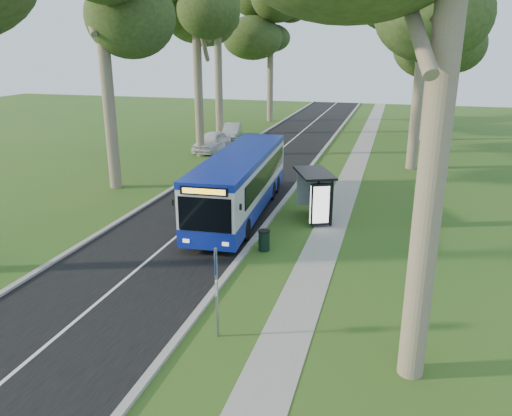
{
  "coord_description": "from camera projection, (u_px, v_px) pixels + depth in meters",
  "views": [
    {
      "loc": [
        5.64,
        -17.81,
        8.16
      ],
      "look_at": [
        0.14,
        1.62,
        1.6
      ],
      "focal_mm": 35.0,
      "sensor_mm": 36.0,
      "label": 1
    }
  ],
  "objects": [
    {
      "name": "car_white",
      "position": [
        212.0,
        142.0,
        40.48
      ],
      "size": [
        2.13,
        4.74,
        1.58
      ],
      "primitive_type": "imported",
      "rotation": [
        0.0,
        0.0,
        -0.06
      ],
      "color": "white",
      "rests_on": "ground"
    },
    {
      "name": "bus",
      "position": [
        241.0,
        183.0,
        25.1
      ],
      "size": [
        3.16,
        11.85,
        3.11
      ],
      "rotation": [
        0.0,
        0.0,
        0.06
      ],
      "color": "silver",
      "rests_on": "ground"
    },
    {
      "name": "ground",
      "position": [
        242.0,
        257.0,
        20.28
      ],
      "size": [
        120.0,
        120.0,
        0.0
      ],
      "primitive_type": "plane",
      "color": "#2B591C",
      "rests_on": "ground"
    },
    {
      "name": "kerb_east",
      "position": [
        292.0,
        190.0,
        29.41
      ],
      "size": [
        0.25,
        100.0,
        0.12
      ],
      "primitive_type": "cube",
      "color": "#9E9B93",
      "rests_on": "ground"
    },
    {
      "name": "car_silver",
      "position": [
        232.0,
        131.0,
        46.19
      ],
      "size": [
        2.17,
        4.32,
        1.36
      ],
      "primitive_type": "imported",
      "rotation": [
        0.0,
        0.0,
        0.19
      ],
      "color": "#999BA0",
      "rests_on": "ground"
    },
    {
      "name": "centre_line",
      "position": [
        236.0,
        187.0,
        30.33
      ],
      "size": [
        0.12,
        100.0,
        0.0
      ],
      "primitive_type": "cube",
      "color": "white",
      "rests_on": "road"
    },
    {
      "name": "road",
      "position": [
        236.0,
        187.0,
        30.33
      ],
      "size": [
        7.0,
        100.0,
        0.02
      ],
      "primitive_type": "cube",
      "color": "black",
      "rests_on": "ground"
    },
    {
      "name": "tree_west_e",
      "position": [
        271.0,
        17.0,
        53.81
      ],
      "size": [
        5.2,
        5.2,
        15.07
      ],
      "color": "#7A6B56",
      "rests_on": "ground"
    },
    {
      "name": "tree_east_d",
      "position": [
        435.0,
        22.0,
        42.53
      ],
      "size": [
        5.2,
        5.2,
        13.71
      ],
      "color": "#7A6B56",
      "rests_on": "ground"
    },
    {
      "name": "bus_stop_sign",
      "position": [
        216.0,
        283.0,
        14.21
      ],
      "size": [
        0.15,
        0.39,
        2.81
      ],
      "rotation": [
        0.0,
        0.0,
        0.28
      ],
      "color": "gray",
      "rests_on": "ground"
    },
    {
      "name": "footpath",
      "position": [
        343.0,
        195.0,
        28.65
      ],
      "size": [
        1.5,
        100.0,
        0.02
      ],
      "primitive_type": "cube",
      "color": "gray",
      "rests_on": "ground"
    },
    {
      "name": "tree_west_c",
      "position": [
        196.0,
        14.0,
        35.89
      ],
      "size": [
        5.2,
        5.2,
        13.96
      ],
      "color": "#7A6B56",
      "rests_on": "ground"
    },
    {
      "name": "litter_bin",
      "position": [
        264.0,
        240.0,
        20.8
      ],
      "size": [
        0.51,
        0.51,
        0.89
      ],
      "rotation": [
        0.0,
        0.0,
        -0.38
      ],
      "color": "black",
      "rests_on": "ground"
    },
    {
      "name": "bus_shelter",
      "position": [
        315.0,
        188.0,
        23.88
      ],
      "size": [
        2.52,
        3.16,
        2.39
      ],
      "rotation": [
        0.0,
        0.0,
        0.43
      ],
      "color": "black",
      "rests_on": "ground"
    },
    {
      "name": "kerb_west",
      "position": [
        183.0,
        182.0,
        31.22
      ],
      "size": [
        0.25,
        100.0,
        0.12
      ],
      "primitive_type": "cube",
      "color": "#9E9B93",
      "rests_on": "ground"
    }
  ]
}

